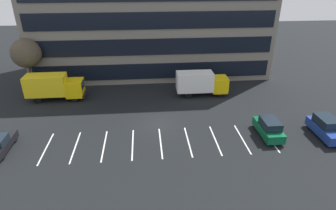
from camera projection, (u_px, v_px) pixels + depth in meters
name	position (u px, v px, depth m)	size (l,w,h in m)	color
ground_plane	(158.00, 124.00, 32.19)	(120.00, 120.00, 0.00)	black
office_building	(151.00, 3.00, 43.41)	(35.69, 12.09, 21.60)	slate
lot_markings	(161.00, 143.00, 28.75)	(22.54, 5.40, 0.01)	silver
box_truck_yellow	(201.00, 82.00, 38.41)	(6.98, 2.31, 3.23)	yellow
box_truck_yellow_all	(54.00, 86.00, 37.08)	(7.32, 2.43, 3.40)	yellow
suv_forest	(269.00, 128.00, 29.51)	(1.84, 4.34, 1.96)	#0C5933
suv_navy	(326.00, 128.00, 29.46)	(1.95, 4.61, 2.08)	navy
bare_tree	(26.00, 53.00, 38.22)	(3.91, 3.91, 7.34)	#473323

